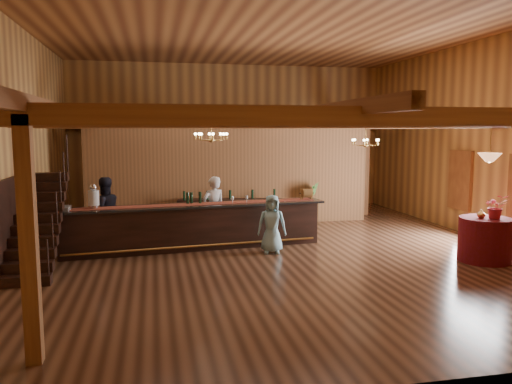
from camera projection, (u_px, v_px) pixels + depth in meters
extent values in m
plane|color=brown|center=(272.00, 249.00, 12.74)|extent=(14.00, 14.00, 0.00)
plane|color=#B0723B|center=(273.00, 27.00, 12.07)|extent=(14.00, 14.00, 0.00)
cube|color=#C28D44|center=(230.00, 137.00, 19.21)|extent=(12.00, 0.10, 5.50)
cube|color=#C28D44|center=(419.00, 153.00, 5.60)|extent=(12.00, 0.10, 5.50)
cube|color=#C28D44|center=(14.00, 142.00, 11.20)|extent=(0.10, 14.00, 5.50)
cube|color=#C28D44|center=(486.00, 140.00, 13.61)|extent=(0.10, 14.00, 5.50)
cube|color=#965D2D|center=(365.00, 116.00, 7.01)|extent=(11.90, 0.20, 0.28)
cube|color=#965D2D|center=(310.00, 120.00, 9.44)|extent=(11.90, 0.20, 0.28)
cube|color=#965D2D|center=(278.00, 122.00, 11.87)|extent=(11.90, 0.20, 0.28)
cube|color=#965D2D|center=(257.00, 124.00, 14.30)|extent=(11.90, 0.20, 0.28)
cube|color=#965D2D|center=(241.00, 125.00, 16.73)|extent=(11.90, 0.20, 0.28)
cube|color=#965D2D|center=(231.00, 125.00, 18.96)|extent=(11.90, 0.20, 0.28)
cube|color=#965D2D|center=(82.00, 116.00, 11.43)|extent=(0.18, 13.90, 0.22)
cube|color=#965D2D|center=(273.00, 117.00, 12.33)|extent=(0.18, 13.90, 0.22)
cube|color=#965D2D|center=(438.00, 118.00, 13.24)|extent=(0.18, 13.90, 0.22)
cube|color=#965D2D|center=(104.00, 175.00, 16.02)|extent=(0.20, 0.20, 3.20)
cube|color=#965D2D|center=(365.00, 170.00, 17.82)|extent=(0.20, 0.20, 3.20)
cube|color=#965D2D|center=(29.00, 242.00, 6.30)|extent=(0.20, 0.20, 3.20)
cube|color=brown|center=(232.00, 177.00, 15.86)|extent=(9.00, 0.18, 3.10)
cube|color=white|center=(461.00, 180.00, 14.72)|extent=(0.12, 1.05, 1.75)
cube|color=black|center=(24.00, 281.00, 9.69)|extent=(1.00, 0.28, 0.20)
cube|color=black|center=(27.00, 267.00, 9.94)|extent=(1.00, 0.28, 0.20)
cube|color=black|center=(30.00, 254.00, 10.19)|extent=(1.00, 0.28, 0.20)
cube|color=black|center=(33.00, 241.00, 10.44)|extent=(1.00, 0.28, 0.20)
cube|color=black|center=(35.00, 229.00, 10.69)|extent=(1.00, 0.28, 0.20)
cube|color=black|center=(38.00, 218.00, 10.93)|extent=(1.00, 0.28, 0.20)
cube|color=black|center=(40.00, 207.00, 11.18)|extent=(1.00, 0.28, 0.20)
cube|color=black|center=(42.00, 197.00, 11.43)|extent=(1.00, 0.28, 0.20)
cube|color=black|center=(44.00, 187.00, 11.68)|extent=(1.00, 0.28, 0.20)
cube|color=black|center=(46.00, 177.00, 11.92)|extent=(1.00, 0.28, 0.20)
cube|color=black|center=(264.00, 198.00, 18.22)|extent=(1.20, 0.60, 1.10)
cube|color=brown|center=(181.00, 202.00, 17.63)|extent=(1.00, 0.60, 1.00)
cube|color=black|center=(194.00, 228.00, 12.71)|extent=(6.56, 1.36, 1.09)
cube|color=black|center=(194.00, 206.00, 12.64)|extent=(6.90, 1.54, 0.05)
cube|color=maroon|center=(194.00, 204.00, 12.63)|extent=(6.43, 1.08, 0.01)
cylinder|color=#BD8D44|center=(196.00, 246.00, 12.33)|extent=(6.28, 0.69, 0.05)
cylinder|color=silver|center=(94.00, 207.00, 11.96)|extent=(0.18, 0.18, 0.08)
cylinder|color=silver|center=(94.00, 198.00, 11.93)|extent=(0.26, 0.26, 0.36)
sphere|color=silver|center=(93.00, 188.00, 11.90)|extent=(0.18, 0.18, 0.18)
cube|color=gray|center=(59.00, 209.00, 11.62)|extent=(0.50, 0.50, 0.10)
cube|color=brown|center=(302.00, 194.00, 13.45)|extent=(0.06, 0.06, 0.30)
cube|color=brown|center=(312.00, 194.00, 13.50)|extent=(0.06, 0.06, 0.30)
cylinder|color=brown|center=(307.00, 193.00, 13.47)|extent=(0.24, 0.24, 0.24)
cylinder|color=black|center=(188.00, 198.00, 12.70)|extent=(0.07, 0.07, 0.30)
cylinder|color=black|center=(191.00, 198.00, 12.73)|extent=(0.07, 0.07, 0.30)
cylinder|color=black|center=(200.00, 198.00, 12.79)|extent=(0.07, 0.07, 0.30)
cube|color=black|center=(230.00, 213.00, 15.44)|extent=(3.25, 1.01, 0.90)
cylinder|color=#580D09|center=(485.00, 240.00, 11.48)|extent=(1.17, 1.17, 1.02)
cylinder|color=#BD8D44|center=(211.00, 131.00, 12.14)|extent=(0.02, 0.02, 0.43)
sphere|color=#BD8D44|center=(211.00, 140.00, 12.17)|extent=(0.12, 0.12, 0.12)
torus|color=#BD8D44|center=(211.00, 136.00, 12.16)|extent=(0.80, 0.80, 0.04)
cylinder|color=#BD8D44|center=(366.00, 134.00, 13.94)|extent=(0.02, 0.02, 0.61)
sphere|color=#BD8D44|center=(365.00, 145.00, 13.98)|extent=(0.12, 0.12, 0.12)
torus|color=#BD8D44|center=(366.00, 142.00, 13.97)|extent=(0.80, 0.80, 0.04)
cylinder|color=#BD8D44|center=(491.00, 140.00, 11.20)|extent=(0.02, 0.02, 0.80)
cone|color=#C17444|center=(490.00, 157.00, 11.25)|extent=(0.52, 0.52, 0.20)
imported|color=silver|center=(214.00, 209.00, 13.40)|extent=(0.76, 0.63, 1.79)
imported|color=black|center=(104.00, 212.00, 12.90)|extent=(1.09, 0.99, 1.82)
imported|color=#84B6C1|center=(272.00, 224.00, 12.25)|extent=(0.78, 0.59, 1.44)
imported|color=#40722E|center=(309.00, 203.00, 16.09)|extent=(0.91, 0.83, 1.35)
imported|color=#B72230|center=(496.00, 207.00, 11.30)|extent=(0.60, 0.56, 0.55)
imported|color=#BD8D44|center=(482.00, 211.00, 11.37)|extent=(0.20, 0.20, 0.31)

